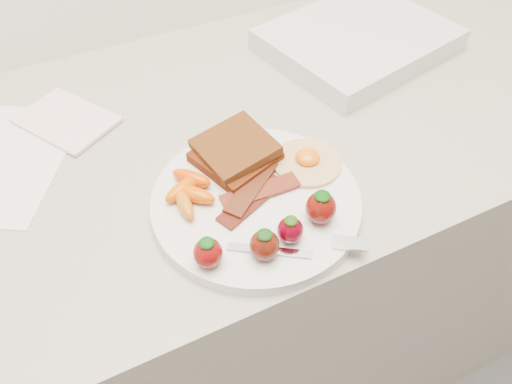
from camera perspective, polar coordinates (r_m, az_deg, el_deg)
name	(u,v)px	position (r m, az deg, el deg)	size (l,w,h in m)	color
counter	(217,293)	(1.10, -4.47, -11.39)	(2.00, 0.60, 0.90)	gray
plate	(256,202)	(0.64, 0.00, -1.13)	(0.27, 0.27, 0.02)	white
toast_lower	(235,157)	(0.68, -2.36, 3.98)	(0.09, 0.09, 0.01)	#3F1809
toast_upper	(235,147)	(0.67, -2.41, 5.16)	(0.09, 0.09, 0.01)	black
fried_egg	(307,161)	(0.68, 5.88, 3.53)	(0.12, 0.12, 0.02)	beige
bacon_strips	(255,193)	(0.64, -0.17, -0.11)	(0.12, 0.09, 0.01)	black
baby_carrots	(188,191)	(0.64, -7.74, 0.14)	(0.07, 0.09, 0.02)	#D45200
strawberries	(275,231)	(0.58, 2.23, -4.49)	(0.18, 0.05, 0.05)	maroon
fork	(306,247)	(0.59, 5.77, -6.27)	(0.16, 0.08, 0.00)	silver
notepad	(66,120)	(0.82, -20.88, 7.68)	(0.10, 0.14, 0.01)	#F7CAD6
appliance	(358,40)	(0.94, 11.58, 16.64)	(0.30, 0.24, 0.04)	silver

